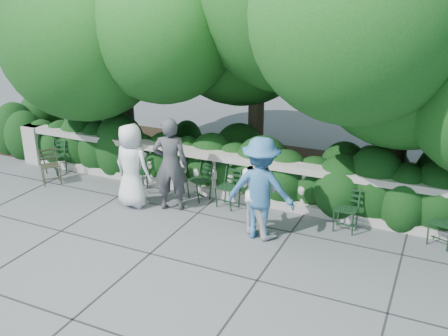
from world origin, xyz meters
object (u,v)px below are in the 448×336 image
at_px(chair_c, 194,201).
at_px(chair_d, 224,209).
at_px(chair_a, 52,175).
at_px(chair_e, 342,233).
at_px(person_woman_grey, 170,164).
at_px(chair_f, 437,248).
at_px(person_older_blue, 261,189).
at_px(chair_weathered, 53,185).
at_px(person_businessman, 132,166).
at_px(chair_b, 137,192).
at_px(person_casual_man, 259,189).

bearing_deg(chair_c, chair_d, 16.75).
bearing_deg(chair_a, chair_e, 3.68).
height_order(chair_d, person_woman_grey, person_woman_grey).
bearing_deg(chair_f, person_woman_grey, -154.27).
relative_size(person_woman_grey, person_older_blue, 1.02).
distance_m(chair_d, chair_weathered, 4.19).
bearing_deg(person_older_blue, chair_c, -32.03).
distance_m(chair_f, person_businessman, 6.06).
relative_size(chair_b, person_woman_grey, 0.43).
relative_size(person_businessman, person_woman_grey, 0.91).
distance_m(chair_a, chair_weathered, 0.72).
bearing_deg(chair_e, chair_d, -178.27).
distance_m(chair_b, person_businessman, 1.13).
distance_m(chair_a, person_businessman, 3.05).
bearing_deg(chair_c, chair_weathered, -144.87).
distance_m(person_businessman, person_casual_man, 2.83).
relative_size(chair_b, chair_e, 1.00).
relative_size(chair_f, person_older_blue, 0.44).
bearing_deg(chair_b, chair_e, -20.42).
bearing_deg(chair_b, person_businessman, -79.55).
xyz_separation_m(person_businessman, person_older_blue, (2.92, -0.18, 0.07)).
relative_size(chair_d, person_casual_man, 0.47).
distance_m(chair_b, person_casual_man, 3.37).
relative_size(chair_a, chair_weathered, 1.00).
distance_m(chair_c, person_casual_man, 2.13).
distance_m(person_businessman, person_woman_grey, 0.84).
bearing_deg(chair_d, chair_b, -168.78).
xyz_separation_m(chair_a, person_businessman, (2.85, -0.63, 0.89)).
distance_m(chair_b, chair_weathered, 2.05).
bearing_deg(chair_f, chair_a, -159.53).
distance_m(chair_f, person_older_blue, 3.31).
relative_size(chair_d, person_older_blue, 0.44).
xyz_separation_m(chair_b, chair_f, (6.30, 0.13, 0.00)).
height_order(chair_a, chair_d, same).
relative_size(chair_c, person_casual_man, 0.47).
bearing_deg(chair_c, chair_e, 22.44).
height_order(chair_a, person_woman_grey, person_woman_grey).
relative_size(chair_e, person_woman_grey, 0.43).
bearing_deg(person_older_blue, chair_d, -41.86).
height_order(chair_weathered, person_businessman, person_businessman).
relative_size(chair_b, chair_f, 1.00).
relative_size(chair_f, person_businessman, 0.47).
distance_m(chair_d, person_casual_man, 1.50).
xyz_separation_m(person_businessman, person_woman_grey, (0.81, 0.20, 0.09)).
relative_size(chair_c, chair_weathered, 1.00).
bearing_deg(person_older_blue, person_casual_man, -61.20).
height_order(chair_a, chair_e, same).
relative_size(chair_e, chair_weathered, 1.00).
height_order(person_casual_man, person_older_blue, person_older_blue).
bearing_deg(chair_f, chair_b, -158.99).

